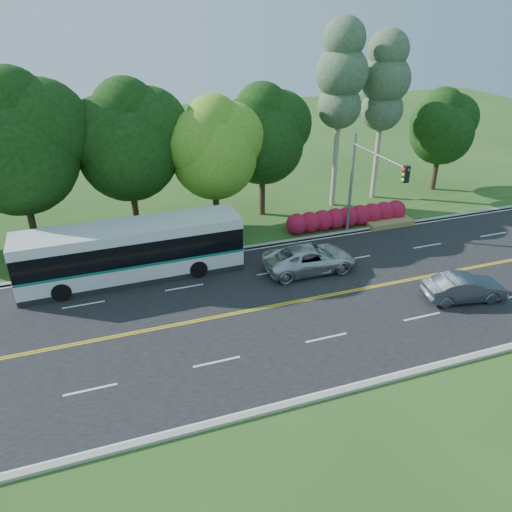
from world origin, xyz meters
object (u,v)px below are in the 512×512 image
object	(u,v)px
transit_bus	(132,252)
sedan	(464,288)
traffic_signal	(367,177)
suv	(310,258)

from	to	relation	value
transit_bus	sedan	xyz separation A→B (m)	(16.61, -8.45, -0.92)
traffic_signal	suv	world-z (taller)	traffic_signal
sedan	suv	world-z (taller)	suv
transit_bus	traffic_signal	bearing A→B (deg)	-1.69
traffic_signal	transit_bus	bearing A→B (deg)	179.05
traffic_signal	sedan	world-z (taller)	traffic_signal
transit_bus	sedan	distance (m)	18.66
transit_bus	suv	bearing A→B (deg)	-15.18
sedan	traffic_signal	bearing A→B (deg)	21.28
suv	sedan	bearing A→B (deg)	-130.78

